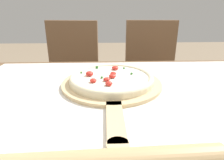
{
  "coord_description": "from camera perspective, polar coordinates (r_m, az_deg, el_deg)",
  "views": [
    {
      "loc": [
        -0.07,
        -0.55,
        1.02
      ],
      "look_at": [
        -0.04,
        0.11,
        0.77
      ],
      "focal_mm": 32.0,
      "sensor_mm": 36.0,
      "label": 1
    }
  ],
  "objects": [
    {
      "name": "towel_cloth",
      "position": [
        0.62,
        4.2,
        -6.23
      ],
      "size": [
        1.14,
        0.86,
        0.0
      ],
      "color": "silver",
      "rests_on": "dining_table"
    },
    {
      "name": "pizza_peel",
      "position": [
        0.72,
        -0.03,
        -1.53
      ],
      "size": [
        0.37,
        0.56,
        0.01
      ],
      "color": "#D6B784",
      "rests_on": "towel_cloth"
    },
    {
      "name": "dining_table",
      "position": [
        0.68,
        3.95,
        -14.47
      ],
      "size": [
        1.22,
        0.94,
        0.74
      ],
      "color": "brown",
      "rests_on": "ground_plane"
    },
    {
      "name": "chair_left",
      "position": [
        1.52,
        -11.49,
        1.62
      ],
      "size": [
        0.44,
        0.44,
        0.91
      ],
      "rotation": [
        0.0,
        0.0,
        -0.11
      ],
      "color": "brown",
      "rests_on": "ground_plane"
    },
    {
      "name": "pizza",
      "position": [
        0.73,
        -0.12,
        0.47
      ],
      "size": [
        0.31,
        0.31,
        0.04
      ],
      "color": "beige",
      "rests_on": "pizza_peel"
    },
    {
      "name": "chair_right",
      "position": [
        1.54,
        11.01,
        1.91
      ],
      "size": [
        0.42,
        0.42,
        0.91
      ],
      "rotation": [
        0.0,
        0.0,
        -0.06
      ],
      "color": "brown",
      "rests_on": "ground_plane"
    }
  ]
}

